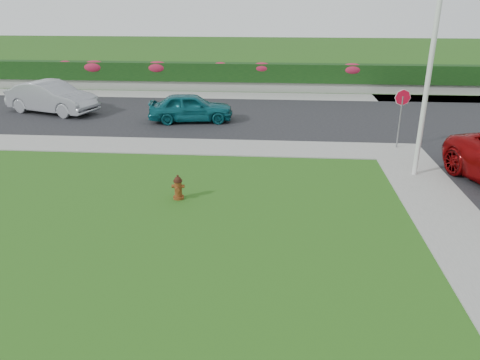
# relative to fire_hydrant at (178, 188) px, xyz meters

# --- Properties ---
(ground) EXTENTS (120.00, 120.00, 0.00)m
(ground) POSITION_rel_fire_hydrant_xyz_m (0.50, -4.03, -0.35)
(ground) COLOR black
(ground) RESTS_ON ground
(street_far) EXTENTS (26.00, 8.00, 0.04)m
(street_far) POSITION_rel_fire_hydrant_xyz_m (-4.50, 9.97, -0.33)
(street_far) COLOR black
(street_far) RESTS_ON ground
(sidewalk_far) EXTENTS (24.00, 2.00, 0.04)m
(sidewalk_far) POSITION_rel_fire_hydrant_xyz_m (-5.50, 4.97, -0.33)
(sidewalk_far) COLOR gray
(sidewalk_far) RESTS_ON ground
(curb_corner) EXTENTS (2.00, 2.00, 0.04)m
(curb_corner) POSITION_rel_fire_hydrant_xyz_m (7.50, 4.97, -0.33)
(curb_corner) COLOR gray
(curb_corner) RESTS_ON ground
(sidewalk_beyond) EXTENTS (34.00, 2.00, 0.04)m
(sidewalk_beyond) POSITION_rel_fire_hydrant_xyz_m (-0.50, 14.97, -0.33)
(sidewalk_beyond) COLOR gray
(sidewalk_beyond) RESTS_ON ground
(retaining_wall) EXTENTS (34.00, 0.40, 0.60)m
(retaining_wall) POSITION_rel_fire_hydrant_xyz_m (-0.50, 16.47, -0.05)
(retaining_wall) COLOR gray
(retaining_wall) RESTS_ON ground
(hedge) EXTENTS (32.00, 0.90, 1.10)m
(hedge) POSITION_rel_fire_hydrant_xyz_m (-0.50, 16.57, 0.80)
(hedge) COLOR black
(hedge) RESTS_ON retaining_wall
(fire_hydrant) EXTENTS (0.38, 0.36, 0.74)m
(fire_hydrant) POSITION_rel_fire_hydrant_xyz_m (0.00, 0.00, 0.00)
(fire_hydrant) COLOR #4E220C
(fire_hydrant) RESTS_ON ground
(sedan_teal) EXTENTS (4.07, 2.10, 1.32)m
(sedan_teal) POSITION_rel_fire_hydrant_xyz_m (-1.17, 8.83, 0.35)
(sedan_teal) COLOR #0C5660
(sedan_teal) RESTS_ON street_far
(sedan_silver) EXTENTS (5.00, 3.05, 1.55)m
(sedan_silver) POSITION_rel_fire_hydrant_xyz_m (-8.41, 10.00, 0.47)
(sedan_silver) COLOR #9FA0A6
(sedan_silver) RESTS_ON street_far
(utility_pole) EXTENTS (0.16, 0.16, 6.76)m
(utility_pole) POSITION_rel_fire_hydrant_xyz_m (7.44, 2.50, 3.03)
(utility_pole) COLOR silver
(utility_pole) RESTS_ON ground
(stop_sign) EXTENTS (0.62, 0.13, 2.31)m
(stop_sign) POSITION_rel_fire_hydrant_xyz_m (7.54, 5.45, 1.35)
(stop_sign) COLOR slate
(stop_sign) RESTS_ON ground
(flower_clump_a) EXTENTS (1.01, 0.65, 0.51)m
(flower_clump_a) POSITION_rel_fire_hydrant_xyz_m (-10.43, 16.47, 1.15)
(flower_clump_a) COLOR #C1214A
(flower_clump_a) RESTS_ON hedge
(flower_clump_b) EXTENTS (1.52, 0.98, 0.76)m
(flower_clump_b) POSITION_rel_fire_hydrant_xyz_m (-8.58, 16.47, 1.05)
(flower_clump_b) COLOR #C1214A
(flower_clump_b) RESTS_ON hedge
(flower_clump_c) EXTENTS (1.47, 0.94, 0.73)m
(flower_clump_c) POSITION_rel_fire_hydrant_xyz_m (-4.57, 16.47, 1.06)
(flower_clump_c) COLOR #C1214A
(flower_clump_c) RESTS_ON hedge
(flower_clump_d) EXTENTS (1.04, 0.67, 0.52)m
(flower_clump_d) POSITION_rel_fire_hydrant_xyz_m (-0.66, 16.47, 1.14)
(flower_clump_d) COLOR #C1214A
(flower_clump_d) RESTS_ON hedge
(flower_clump_e) EXTENTS (1.28, 0.82, 0.64)m
(flower_clump_e) POSITION_rel_fire_hydrant_xyz_m (1.87, 16.47, 1.10)
(flower_clump_e) COLOR #C1214A
(flower_clump_e) RESTS_ON hedge
(flower_clump_f) EXTENTS (1.41, 0.91, 0.71)m
(flower_clump_f) POSITION_rel_fire_hydrant_xyz_m (7.27, 16.47, 1.07)
(flower_clump_f) COLOR #C1214A
(flower_clump_f) RESTS_ON hedge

